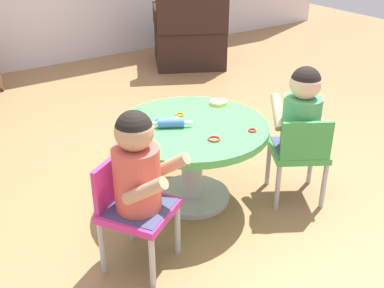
{
  "coord_description": "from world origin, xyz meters",
  "views": [
    {
      "loc": [
        -1.28,
        -1.92,
        1.55
      ],
      "look_at": [
        0.0,
        0.0,
        0.36
      ],
      "focal_mm": 43.92,
      "sensor_mm": 36.0,
      "label": 1
    }
  ],
  "objects_px": {
    "child_chair_right": "(299,152)",
    "craft_scissors": "(164,120)",
    "armchair_dark": "(189,36)",
    "seated_child_right": "(302,112)",
    "rolling_pin": "(171,123)",
    "seated_child_left": "(137,166)",
    "child_chair_left": "(132,207)",
    "craft_table": "(192,144)"
  },
  "relations": [
    {
      "from": "child_chair_right",
      "to": "craft_scissors",
      "type": "distance_m",
      "value": 0.78
    },
    {
      "from": "child_chair_right",
      "to": "armchair_dark",
      "type": "relative_size",
      "value": 0.56
    },
    {
      "from": "seated_child_right",
      "to": "rolling_pin",
      "type": "relative_size",
      "value": 2.42
    },
    {
      "from": "seated_child_left",
      "to": "armchair_dark",
      "type": "bearing_deg",
      "value": 52.56
    },
    {
      "from": "child_chair_right",
      "to": "child_chair_left",
      "type": "bearing_deg",
      "value": 177.81
    },
    {
      "from": "seated_child_left",
      "to": "craft_scissors",
      "type": "distance_m",
      "value": 0.61
    },
    {
      "from": "child_chair_right",
      "to": "rolling_pin",
      "type": "height_order",
      "value": "child_chair_right"
    },
    {
      "from": "seated_child_right",
      "to": "craft_scissors",
      "type": "bearing_deg",
      "value": 145.54
    },
    {
      "from": "rolling_pin",
      "to": "armchair_dark",
      "type": "bearing_deg",
      "value": 54.52
    },
    {
      "from": "seated_child_left",
      "to": "child_chair_left",
      "type": "bearing_deg",
      "value": 122.69
    },
    {
      "from": "craft_table",
      "to": "rolling_pin",
      "type": "distance_m",
      "value": 0.19
    },
    {
      "from": "child_chair_left",
      "to": "craft_scissors",
      "type": "bearing_deg",
      "value": 45.03
    },
    {
      "from": "seated_child_left",
      "to": "seated_child_right",
      "type": "relative_size",
      "value": 1.0
    },
    {
      "from": "craft_scissors",
      "to": "armchair_dark",
      "type": "bearing_deg",
      "value": 53.48
    },
    {
      "from": "craft_table",
      "to": "child_chair_right",
      "type": "height_order",
      "value": "child_chair_right"
    },
    {
      "from": "craft_table",
      "to": "armchair_dark",
      "type": "relative_size",
      "value": 0.88
    },
    {
      "from": "child_chair_right",
      "to": "rolling_pin",
      "type": "relative_size",
      "value": 2.54
    },
    {
      "from": "craft_table",
      "to": "child_chair_left",
      "type": "distance_m",
      "value": 0.6
    },
    {
      "from": "rolling_pin",
      "to": "craft_scissors",
      "type": "height_order",
      "value": "rolling_pin"
    },
    {
      "from": "rolling_pin",
      "to": "craft_scissors",
      "type": "relative_size",
      "value": 1.51
    },
    {
      "from": "craft_table",
      "to": "child_chair_right",
      "type": "bearing_deg",
      "value": -33.76
    },
    {
      "from": "seated_child_left",
      "to": "craft_scissors",
      "type": "bearing_deg",
      "value": 48.72
    },
    {
      "from": "rolling_pin",
      "to": "craft_scissors",
      "type": "xyz_separation_m",
      "value": [
        0.01,
        0.09,
        -0.02
      ]
    },
    {
      "from": "child_chair_left",
      "to": "rolling_pin",
      "type": "bearing_deg",
      "value": 38.59
    },
    {
      "from": "child_chair_left",
      "to": "seated_child_left",
      "type": "height_order",
      "value": "seated_child_left"
    },
    {
      "from": "child_chair_left",
      "to": "armchair_dark",
      "type": "bearing_deg",
      "value": 51.87
    },
    {
      "from": "seated_child_right",
      "to": "rolling_pin",
      "type": "distance_m",
      "value": 0.72
    },
    {
      "from": "armchair_dark",
      "to": "child_chair_left",
      "type": "bearing_deg",
      "value": -128.13
    },
    {
      "from": "craft_table",
      "to": "child_chair_left",
      "type": "bearing_deg",
      "value": -150.62
    },
    {
      "from": "seated_child_right",
      "to": "rolling_pin",
      "type": "height_order",
      "value": "seated_child_right"
    },
    {
      "from": "seated_child_right",
      "to": "craft_scissors",
      "type": "relative_size",
      "value": 3.65
    },
    {
      "from": "child_chair_left",
      "to": "seated_child_right",
      "type": "distance_m",
      "value": 1.07
    },
    {
      "from": "craft_table",
      "to": "seated_child_left",
      "type": "bearing_deg",
      "value": -146.81
    },
    {
      "from": "craft_table",
      "to": "rolling_pin",
      "type": "xyz_separation_m",
      "value": [
        -0.11,
        0.03,
        0.15
      ]
    },
    {
      "from": "seated_child_left",
      "to": "rolling_pin",
      "type": "relative_size",
      "value": 2.42
    },
    {
      "from": "craft_table",
      "to": "craft_scissors",
      "type": "xyz_separation_m",
      "value": [
        -0.1,
        0.13,
        0.12
      ]
    },
    {
      "from": "child_chair_left",
      "to": "armchair_dark",
      "type": "height_order",
      "value": "armchair_dark"
    },
    {
      "from": "seated_child_right",
      "to": "armchair_dark",
      "type": "relative_size",
      "value": 0.53
    },
    {
      "from": "armchair_dark",
      "to": "rolling_pin",
      "type": "distance_m",
      "value": 2.61
    },
    {
      "from": "seated_child_left",
      "to": "rolling_pin",
      "type": "xyz_separation_m",
      "value": [
        0.39,
        0.36,
        -0.03
      ]
    },
    {
      "from": "rolling_pin",
      "to": "seated_child_left",
      "type": "bearing_deg",
      "value": -137.12
    },
    {
      "from": "rolling_pin",
      "to": "child_chair_left",
      "type": "bearing_deg",
      "value": -141.41
    }
  ]
}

